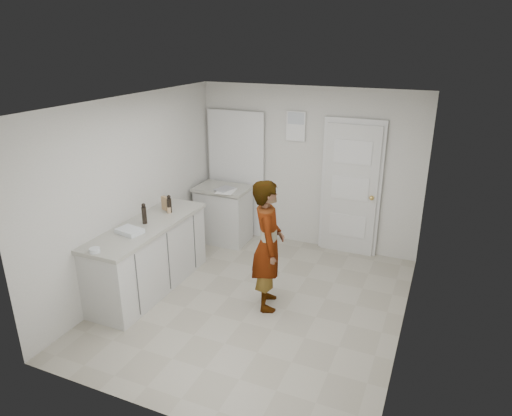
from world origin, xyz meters
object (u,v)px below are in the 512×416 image
at_px(egg_bowl, 95,250).
at_px(person, 268,245).
at_px(spice_jar, 169,210).
at_px(oil_cruet_b, 144,214).
at_px(cake_mix_box, 165,203).
at_px(oil_cruet_a, 169,204).
at_px(baking_dish, 130,231).

bearing_deg(egg_bowl, person, 35.01).
bearing_deg(spice_jar, person, -8.02).
bearing_deg(oil_cruet_b, cake_mix_box, 94.09).
xyz_separation_m(oil_cruet_b, egg_bowl, (-0.01, -0.91, -0.11)).
bearing_deg(cake_mix_box, oil_cruet_a, -7.03).
xyz_separation_m(spice_jar, baking_dish, (-0.06, -0.76, -0.02)).
relative_size(cake_mix_box, oil_cruet_a, 0.76).
distance_m(spice_jar, oil_cruet_a, 0.08).
height_order(oil_cruet_b, baking_dish, oil_cruet_b).
relative_size(oil_cruet_b, egg_bowl, 2.30).
bearing_deg(oil_cruet_a, person, -8.69).
bearing_deg(egg_bowl, spice_jar, 86.41).
relative_size(baking_dish, egg_bowl, 2.82).
bearing_deg(baking_dish, oil_cruet_a, 85.79).
height_order(oil_cruet_a, egg_bowl, oil_cruet_a).
relative_size(cake_mix_box, egg_bowl, 1.57).
bearing_deg(spice_jar, baking_dish, -94.57).
height_order(cake_mix_box, spice_jar, cake_mix_box).
distance_m(cake_mix_box, egg_bowl, 1.43).
height_order(person, spice_jar, person).
height_order(cake_mix_box, egg_bowl, cake_mix_box).
height_order(person, oil_cruet_a, person).
height_order(cake_mix_box, oil_cruet_a, oil_cruet_a).
bearing_deg(person, cake_mix_box, 56.81).
xyz_separation_m(person, egg_bowl, (-1.62, -1.13, 0.13)).
height_order(person, cake_mix_box, person).
distance_m(spice_jar, oil_cruet_b, 0.46).
distance_m(spice_jar, egg_bowl, 1.35).
distance_m(spice_jar, baking_dish, 0.77).
relative_size(cake_mix_box, baking_dish, 0.56).
bearing_deg(cake_mix_box, person, 13.19).
relative_size(person, baking_dish, 4.83).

